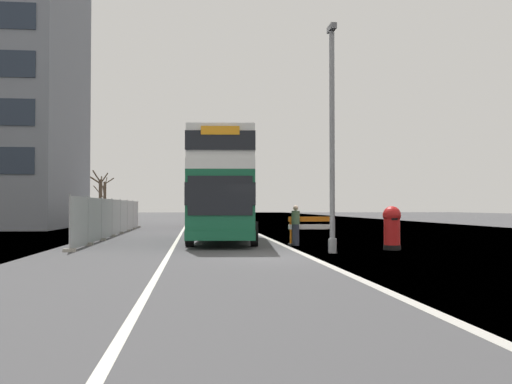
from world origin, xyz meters
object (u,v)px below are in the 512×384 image
(pedestrian_at_kerb, at_px, (296,225))
(double_decker_bus, at_px, (225,187))
(car_oncoming_near, at_px, (206,215))
(car_receding_mid, at_px, (205,213))
(roadworks_barrier, at_px, (311,227))
(lamppost_foreground, at_px, (332,145))
(red_pillar_postbox, at_px, (392,226))

(pedestrian_at_kerb, bearing_deg, double_decker_bus, 133.44)
(car_oncoming_near, height_order, car_receding_mid, car_receding_mid)
(car_oncoming_near, xyz_separation_m, car_receding_mid, (0.04, 6.33, 0.06))
(double_decker_bus, bearing_deg, roadworks_barrier, -38.97)
(lamppost_foreground, bearing_deg, roadworks_barrier, 88.83)
(double_decker_bus, distance_m, car_receding_mid, 20.49)
(lamppost_foreground, relative_size, red_pillar_postbox, 4.88)
(lamppost_foreground, relative_size, roadworks_barrier, 4.07)
(lamppost_foreground, distance_m, car_receding_mid, 27.75)
(double_decker_bus, bearing_deg, red_pillar_postbox, -43.67)
(double_decker_bus, distance_m, pedestrian_at_kerb, 4.39)
(car_oncoming_near, bearing_deg, lamppost_foreground, -79.22)
(double_decker_bus, xyz_separation_m, car_oncoming_near, (-0.61, 14.11, -1.50))
(roadworks_barrier, bearing_deg, car_oncoming_near, 103.58)
(car_oncoming_near, relative_size, car_receding_mid, 0.89)
(lamppost_foreground, xyz_separation_m, roadworks_barrier, (0.08, 4.10, -2.95))
(lamppost_foreground, xyz_separation_m, car_oncoming_near, (-4.00, 21.01, -2.72))
(double_decker_bus, distance_m, roadworks_barrier, 4.79)
(double_decker_bus, bearing_deg, car_receding_mid, 91.61)
(red_pillar_postbox, distance_m, pedestrian_at_kerb, 4.15)
(lamppost_foreground, relative_size, car_receding_mid, 1.81)
(lamppost_foreground, height_order, car_oncoming_near, lamppost_foreground)
(double_decker_bus, bearing_deg, pedestrian_at_kerb, -46.56)
(double_decker_bus, xyz_separation_m, lamppost_foreground, (3.39, -6.91, 1.22))
(roadworks_barrier, bearing_deg, red_pillar_postbox, -49.25)
(red_pillar_postbox, xyz_separation_m, pedestrian_at_kerb, (-3.14, 2.72, -0.06))
(red_pillar_postbox, height_order, car_receding_mid, car_receding_mid)
(red_pillar_postbox, distance_m, roadworks_barrier, 3.77)
(red_pillar_postbox, distance_m, car_oncoming_near, 20.82)
(double_decker_bus, xyz_separation_m, car_receding_mid, (-0.58, 20.44, -1.44))
(lamppost_foreground, distance_m, pedestrian_at_kerb, 4.94)
(roadworks_barrier, bearing_deg, double_decker_bus, 141.03)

